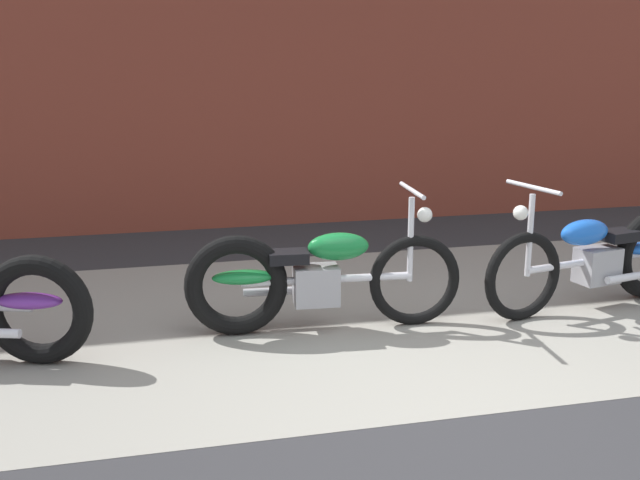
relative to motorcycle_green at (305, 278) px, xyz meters
The scene contains 4 objects.
ground_plane 1.68m from the motorcycle_green, 69.03° to the right, with size 80.00×80.00×0.00m, color #2D2D30.
sidewalk_slab 0.74m from the motorcycle_green, 21.19° to the left, with size 36.00×3.50×0.01m, color gray.
motorcycle_green is the anchor object (origin of this frame).
motorcycle_blue 2.42m from the motorcycle_green, ahead, with size 1.99×0.67×1.03m.
Camera 1 is at (-1.69, -3.54, 1.97)m, focal length 42.63 mm.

